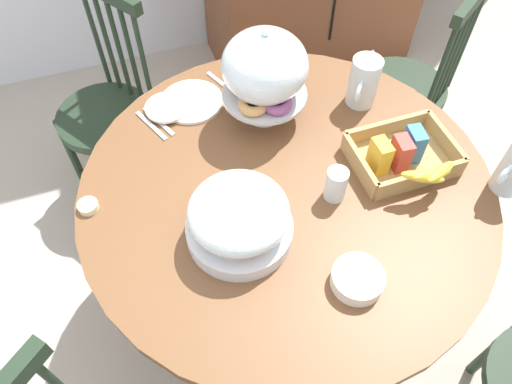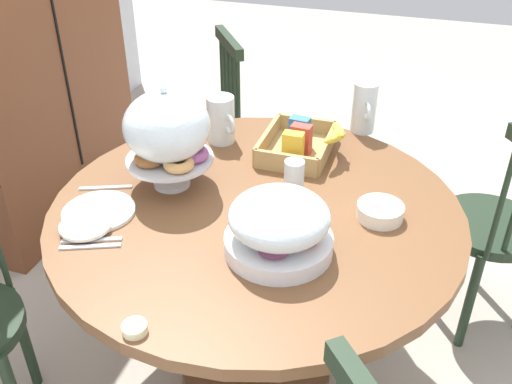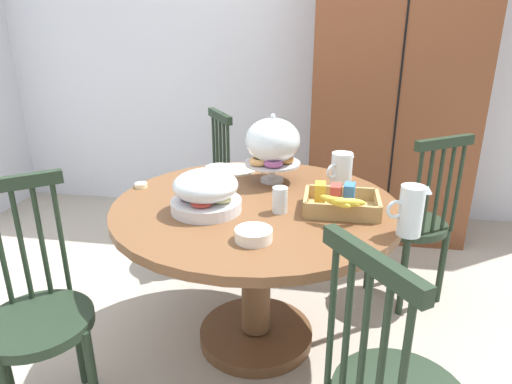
% 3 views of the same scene
% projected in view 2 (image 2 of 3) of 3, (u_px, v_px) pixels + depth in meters
% --- Properties ---
extents(ground_plane, '(10.00, 10.00, 0.00)m').
position_uv_depth(ground_plane, '(271.00, 365.00, 2.17)').
color(ground_plane, '#A89E8E').
extents(wooden_armoire, '(1.18, 0.60, 1.96)m').
position_uv_depth(wooden_armoire, '(3.00, 21.00, 2.59)').
color(wooden_armoire, brown).
rests_on(wooden_armoire, ground_plane).
extents(dining_table, '(1.28, 1.28, 0.74)m').
position_uv_depth(dining_table, '(256.00, 255.00, 1.87)').
color(dining_table, brown).
rests_on(dining_table, ground_plane).
extents(windsor_chair_near_window, '(0.46, 0.46, 0.97)m').
position_uv_depth(windsor_chair_near_window, '(494.00, 229.00, 2.15)').
color(windsor_chair_near_window, '#1E2D1E').
rests_on(windsor_chair_near_window, ground_plane).
extents(windsor_chair_by_cabinet, '(0.46, 0.46, 0.97)m').
position_uv_depth(windsor_chair_by_cabinet, '(204.00, 149.00, 2.68)').
color(windsor_chair_by_cabinet, '#1E2D1E').
rests_on(windsor_chair_by_cabinet, ground_plane).
extents(pastry_stand_with_dome, '(0.28, 0.28, 0.34)m').
position_uv_depth(pastry_stand_with_dome, '(167.00, 131.00, 1.77)').
color(pastry_stand_with_dome, silver).
rests_on(pastry_stand_with_dome, dining_table).
extents(fruit_platter_covered, '(0.30, 0.30, 0.18)m').
position_uv_depth(fruit_platter_covered, '(279.00, 226.00, 1.53)').
color(fruit_platter_covered, silver).
rests_on(fruit_platter_covered, dining_table).
extents(orange_juice_pitcher, '(0.17, 0.09, 0.19)m').
position_uv_depth(orange_juice_pitcher, '(364.00, 109.00, 2.16)').
color(orange_juice_pitcher, silver).
rests_on(orange_juice_pitcher, dining_table).
extents(milk_pitcher, '(0.14, 0.15, 0.18)m').
position_uv_depth(milk_pitcher, '(221.00, 121.00, 2.09)').
color(milk_pitcher, silver).
rests_on(milk_pitcher, dining_table).
extents(cereal_basket, '(0.32, 0.30, 0.12)m').
position_uv_depth(cereal_basket, '(302.00, 143.00, 2.02)').
color(cereal_basket, tan).
rests_on(cereal_basket, dining_table).
extents(china_plate_large, '(0.22, 0.22, 0.01)m').
position_uv_depth(china_plate_large, '(99.00, 211.00, 1.73)').
color(china_plate_large, white).
rests_on(china_plate_large, dining_table).
extents(china_plate_small, '(0.15, 0.15, 0.01)m').
position_uv_depth(china_plate_small, '(86.00, 225.00, 1.65)').
color(china_plate_small, white).
rests_on(china_plate_small, china_plate_large).
extents(cereal_bowl, '(0.14, 0.14, 0.04)m').
position_uv_depth(cereal_bowl, '(380.00, 212.00, 1.70)').
color(cereal_bowl, white).
rests_on(cereal_bowl, dining_table).
extents(drinking_glass, '(0.06, 0.06, 0.11)m').
position_uv_depth(drinking_glass, '(294.00, 177.00, 1.81)').
color(drinking_glass, silver).
rests_on(drinking_glass, dining_table).
extents(butter_dish, '(0.06, 0.06, 0.02)m').
position_uv_depth(butter_dish, '(135.00, 328.00, 1.32)').
color(butter_dish, beige).
rests_on(butter_dish, dining_table).
extents(table_knife, '(0.08, 0.16, 0.01)m').
position_uv_depth(table_knife, '(92.00, 240.00, 1.61)').
color(table_knife, silver).
rests_on(table_knife, dining_table).
extents(dinner_fork, '(0.08, 0.16, 0.01)m').
position_uv_depth(dinner_fork, '(90.00, 247.00, 1.59)').
color(dinner_fork, silver).
rests_on(dinner_fork, dining_table).
extents(soup_spoon, '(0.08, 0.16, 0.01)m').
position_uv_depth(soup_spoon, '(106.00, 188.00, 1.85)').
color(soup_spoon, silver).
rests_on(soup_spoon, dining_table).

